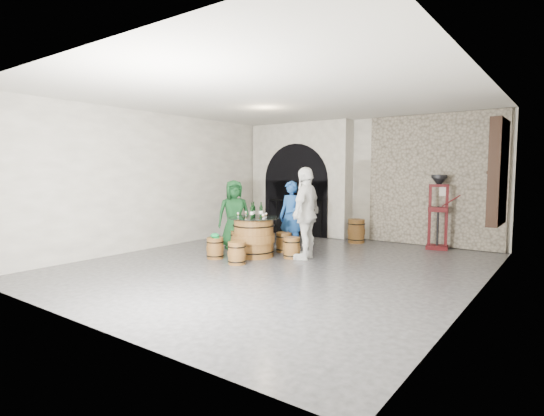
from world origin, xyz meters
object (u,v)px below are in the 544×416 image
Objects in this scene: barrel_stool_left at (238,241)px; wine_bottle_right at (261,211)px; barrel_table at (254,237)px; wine_bottle_left at (254,211)px; person_green at (234,214)px; person_white at (306,213)px; barrel_stool_near_right at (237,253)px; side_barrel at (356,231)px; barrel_stool_far at (284,242)px; corking_press at (438,206)px; person_blue at (291,216)px; barrel_stool_right at (292,248)px; wine_bottle_center at (252,212)px; barrel_stool_near_left at (215,248)px.

wine_bottle_right is (0.83, -0.22, 0.75)m from barrel_stool_left.
wine_bottle_left is (-0.04, 0.06, 0.56)m from barrel_table.
barrel_stool_left is 0.64m from person_green.
person_white is at bearing -54.44° from person_green.
barrel_stool_near_right is 0.74× the size of side_barrel.
barrel_table is 0.86m from barrel_stool_far.
corking_press is at bearing -18.59° from person_green.
person_green reaches higher than person_blue.
person_blue is at bearing 73.22° from barrel_table.
barrel_stool_left is 1.36× the size of wine_bottle_left.
wine_bottle_right is at bearing -104.83° from person_blue.
person_blue reaches higher than barrel_stool_left.
person_green is 3.18m from side_barrel.
wine_bottle_left and wine_bottle_right have the same top height.
wine_bottle_left reaches higher than barrel_stool_far.
barrel_table is 0.86m from barrel_stool_right.
barrel_table is 2.48× the size of barrel_stool_left.
person_blue is (0.06, 0.20, 0.58)m from barrel_stool_far.
person_blue is at bearing 69.92° from wine_bottle_left.
person_blue is at bearing 76.98° from wine_bottle_center.
barrel_stool_far is 1.00× the size of barrel_stool_right.
barrel_stool_far is at bearing -149.66° from corking_press.
corking_press is at bearing 38.56° from person_blue.
barrel_stool_far is at bearing -122.34° from person_white.
person_blue is (-0.47, 0.68, 0.58)m from barrel_stool_right.
barrel_stool_near_left is (-0.75, -1.45, 0.00)m from barrel_stool_far.
barrel_stool_far is at bearing -38.25° from person_green.
person_green is at bearing 153.78° from barrel_stool_left.
barrel_stool_right is 1.03m from wine_bottle_right.
wine_bottle_center is (0.09, -0.17, 0.00)m from wine_bottle_left.
barrel_stool_near_left is at bearing -117.01° from person_blue.
person_green is 4.98× the size of wine_bottle_center.
wine_bottle_left is at bearing -110.90° from person_blue.
barrel_stool_near_left is at bearing -77.09° from barrel_stool_left.
barrel_stool_right is 0.23× the size of person_white.
barrel_stool_far and barrel_stool_near_right have the same top height.
barrel_stool_left is at bearing -95.87° from person_white.
wine_bottle_center is (-1.00, -0.55, 0.02)m from person_white.
wine_bottle_center reaches higher than barrel_stool_left.
person_green is at bearing 111.89° from barrel_stool_near_left.
barrel_stool_near_left is at bearing -127.96° from barrel_table.
barrel_stool_left is at bearing -125.32° from side_barrel.
person_green is 2.02m from person_white.
wine_bottle_right is (-0.21, -0.85, 0.17)m from person_blue.
barrel_table is 1.25m from person_white.
barrel_stool_near_left is 3.88m from side_barrel.
wine_bottle_center is (1.01, -0.59, 0.16)m from person_green.
wine_bottle_right is 0.54× the size of side_barrel.
wine_bottle_center is at bearing -63.25° from wine_bottle_left.
wine_bottle_right is (-0.13, 0.95, 0.75)m from barrel_stool_near_right.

